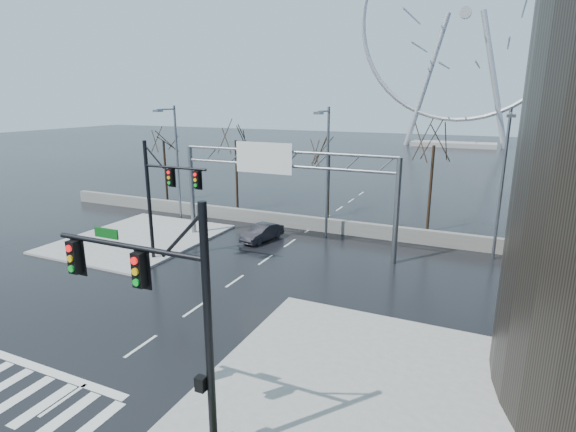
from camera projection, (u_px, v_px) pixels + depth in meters
The scene contains 17 objects.
ground at pixel (141, 346), 19.78m from camera, with size 260.00×260.00×0.00m, color black.
sidewalk_right_ext at pixel (376, 376), 17.52m from camera, with size 12.00×10.00×0.15m, color gray.
sidewalk_far at pixel (139, 238), 34.73m from camera, with size 10.00×12.00×0.15m, color gray.
barrier_wall at pixel (309, 223), 37.25m from camera, with size 52.00×0.50×1.10m, color slate.
signal_mast_near at pixel (167, 303), 12.93m from camera, with size 5.52×0.41×8.00m.
signal_mast_far at pixel (162, 191), 28.79m from camera, with size 4.72×0.41×8.00m.
sign_gantry at pixel (279, 177), 31.79m from camera, with size 16.36×0.40×7.60m.
streetlight_left at pixel (175, 154), 39.08m from camera, with size 0.50×2.55×10.00m.
streetlight_mid at pixel (326, 163), 33.47m from camera, with size 0.50×2.55×10.00m.
streetlight_right at pixel (503, 174), 28.67m from camera, with size 0.50×2.55×10.00m.
tree_far_left at pixel (164, 148), 46.70m from camera, with size 3.50×3.50×7.00m.
tree_left at pixel (236, 148), 42.56m from camera, with size 3.75×3.75×7.50m.
tree_center at pixel (329, 161), 40.04m from camera, with size 3.25×3.25×6.50m.
tree_right at pixel (433, 156), 35.29m from camera, with size 3.90×3.90×7.80m.
tree_far_right at pixel (547, 172), 32.73m from camera, with size 3.40×3.40×6.80m.
ferris_wheel at pixel (465, 22), 94.77m from camera, with size 45.00×6.00×50.91m.
car at pixel (262, 233), 34.33m from camera, with size 1.34×3.86×1.27m, color black.
Camera 1 is at (13.23, -13.40, 10.59)m, focal length 28.00 mm.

